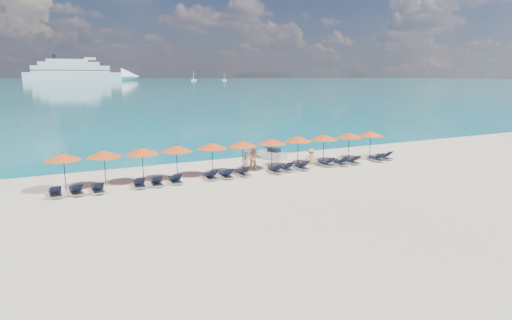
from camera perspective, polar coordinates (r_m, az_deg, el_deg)
name	(u,v)px	position (r m, az deg, el deg)	size (l,w,h in m)	color
ground	(278,188)	(25.66, 3.01, -3.80)	(1400.00, 1400.00, 0.00)	beige
sea	(48,80)	(681.66, -25.97, 9.55)	(1600.00, 1300.00, 0.01)	#1FA9B2
cruise_ship	(84,73)	(583.50, -21.95, 10.73)	(136.06, 39.14, 37.42)	white
sailboat_near	(194,80)	(559.52, -8.31, 10.55)	(6.62, 2.21, 12.13)	white
sailboat_far	(224,80)	(561.34, -4.24, 10.62)	(5.56, 1.85, 10.20)	white
jetski	(272,154)	(34.59, 2.16, 0.76)	(1.71, 2.65, 0.88)	#B4B2C7
beachgoer_a	(246,163)	(29.43, -1.29, -0.35)	(0.54, 0.35, 1.48)	tan
beachgoer_b	(254,158)	(29.97, -0.22, 0.22)	(0.89, 0.51, 1.84)	tan
beachgoer_c	(311,158)	(31.27, 7.37, 0.21)	(0.93, 0.43, 1.44)	tan
umbrella_0	(63,157)	(27.12, -24.31, 0.40)	(2.10, 2.10, 2.28)	black
umbrella_1	(104,154)	(27.25, -19.63, 0.79)	(2.10, 2.10, 2.28)	black
umbrella_2	(142,151)	(27.52, -14.96, 1.17)	(2.10, 2.10, 2.28)	black
umbrella_3	(176,148)	(28.01, -10.56, 1.53)	(2.10, 2.10, 2.28)	black
umbrella_4	(212,146)	(28.77, -5.90, 1.91)	(2.10, 2.10, 2.28)	black
umbrella_5	(243,144)	(29.55, -1.78, 2.21)	(2.10, 2.10, 2.28)	black
umbrella_6	(272,141)	(30.64, 2.13, 2.53)	(2.10, 2.10, 2.28)	black
umbrella_7	(298,139)	(31.96, 5.64, 2.85)	(2.10, 2.10, 2.28)	black
umbrella_8	(324,137)	(33.04, 9.05, 3.04)	(2.10, 2.10, 2.28)	black
umbrella_9	(349,135)	(34.53, 12.32, 3.27)	(2.10, 2.10, 2.28)	black
umbrella_10	(371,134)	(35.86, 15.05, 3.43)	(2.10, 2.10, 2.28)	black
lounger_0	(55,192)	(26.38, -25.18, -3.92)	(0.71, 1.73, 0.66)	silver
lounger_1	(76,190)	(26.36, -22.85, -3.75)	(0.77, 1.75, 0.66)	silver
lounger_2	(98,189)	(26.31, -20.36, -3.59)	(0.69, 1.72, 0.66)	silver
lounger_3	(139,183)	(26.80, -15.31, -3.01)	(0.72, 1.73, 0.66)	silver
lounger_4	(156,182)	(26.94, -13.13, -2.84)	(0.78, 1.75, 0.66)	silver
lounger_5	(175,179)	(27.26, -10.72, -2.57)	(0.71, 1.73, 0.66)	silver
lounger_6	(210,176)	(27.94, -6.11, -2.10)	(0.66, 1.72, 0.66)	silver
lounger_7	(226,174)	(28.22, -4.01, -1.93)	(0.68, 1.72, 0.66)	silver
lounger_8	(242,172)	(28.79, -1.84, -1.64)	(0.69, 1.72, 0.66)	silver
lounger_9	(275,170)	(29.60, 2.54, -1.29)	(0.76, 1.74, 0.66)	silver
lounger_10	(286,168)	(30.31, 4.00, -1.01)	(0.68, 1.72, 0.66)	silver
lounger_11	(301,166)	(30.87, 6.05, -0.82)	(0.74, 1.74, 0.66)	silver
lounger_12	(326,163)	(32.18, 9.28, -0.41)	(0.71, 1.73, 0.66)	silver
lounger_13	(340,162)	(32.72, 11.12, -0.28)	(0.71, 1.73, 0.66)	silver
lounger_14	(352,161)	(33.45, 12.64, -0.09)	(0.66, 1.71, 0.66)	silver
lounger_15	(376,158)	(34.95, 15.68, 0.24)	(0.65, 1.71, 0.66)	silver
lounger_16	(384,156)	(35.89, 16.69, 0.46)	(0.69, 1.72, 0.66)	silver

